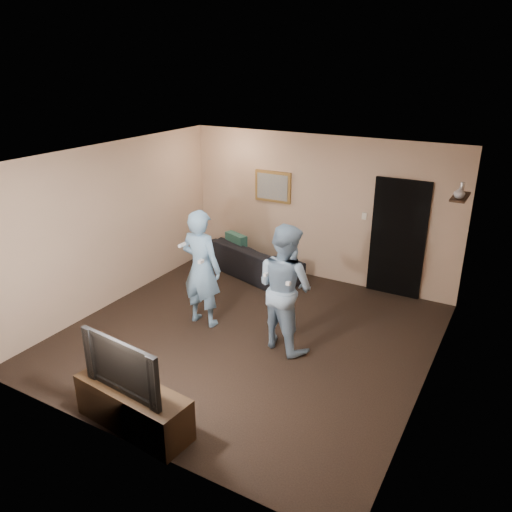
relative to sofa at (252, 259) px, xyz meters
The scene contains 19 objects.
ground 2.32m from the sofa, 61.90° to the right, with size 5.00×5.00×0.00m, color black.
ceiling 3.26m from the sofa, 61.90° to the right, with size 5.00×5.00×0.04m, color silver.
wall_back 1.55m from the sofa, 23.50° to the left, with size 5.00×0.04×2.60m, color tan.
wall_front 4.76m from the sofa, 76.55° to the right, with size 5.00×0.04×2.60m, color tan.
wall_left 2.67m from the sofa, 124.92° to the right, with size 0.04×5.00×2.60m, color tan.
wall_right 4.24m from the sofa, 29.52° to the right, with size 0.04×5.00×2.60m, color tan.
sofa is the anchor object (origin of this frame).
throw_pillow 0.40m from the sofa, behind, with size 0.49×0.16×0.49m, color #17453D.
painting_frame 1.40m from the sofa, 67.66° to the left, with size 0.72×0.05×0.57m, color olive.
painting_canvas 1.39m from the sofa, 66.37° to the left, with size 0.62×0.01×0.47m, color slate.
doorway 2.67m from the sofa, ahead, with size 0.90×0.06×2.00m, color black.
light_switch 2.23m from the sofa, 12.99° to the left, with size 0.08×0.02×0.12m, color silver.
wall_shelf 3.87m from the sofa, ahead, with size 0.20×0.60×0.03m, color black.
shelf_vase 3.93m from the sofa, ahead, with size 0.15×0.15×0.16m, color #ABABB0.
shelf_figurine 3.92m from the sofa, ahead, with size 0.06×0.06×0.18m, color silver.
tv_console 4.40m from the sofa, 77.18° to the right, with size 1.40×0.45×0.50m, color black.
television 4.43m from the sofa, 77.18° to the right, with size 1.09×0.14×0.63m, color black.
wii_player_left 2.11m from the sofa, 81.93° to the right, with size 0.66×0.51×1.79m.
wii_player_right 2.65m from the sofa, 50.19° to the right, with size 1.04×0.92×1.79m.
Camera 1 is at (3.24, -5.47, 3.77)m, focal length 35.00 mm.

